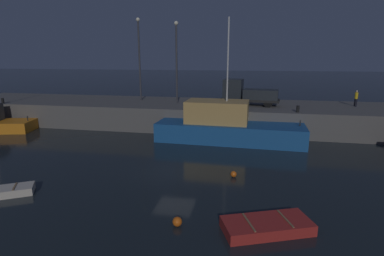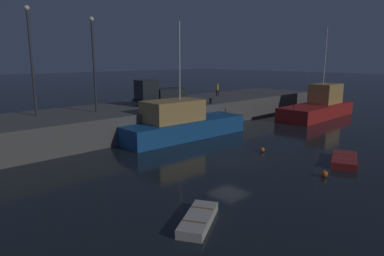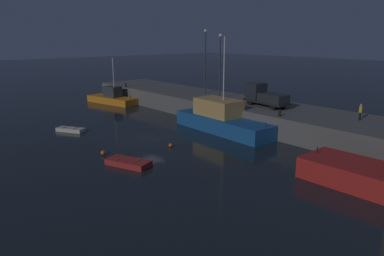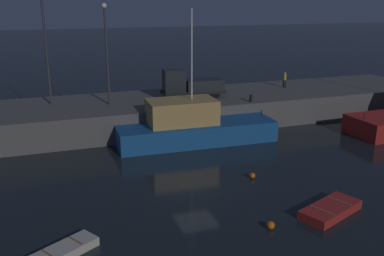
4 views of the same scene
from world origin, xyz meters
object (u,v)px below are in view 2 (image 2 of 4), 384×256
Objects in this scene: fishing_trawler_red at (319,106)px; fishing_boat_blue at (180,123)px; mooring_buoy_near at (324,174)px; mooring_buoy_mid at (262,150)px; bollard_central at (211,101)px; lamp_post_west at (31,54)px; utility_truck at (158,93)px; lamp_post_east at (94,58)px; dockworker at (217,89)px; rowboat_white_mid at (344,160)px; dinghy_orange_near at (198,219)px.

fishing_trawler_red is 0.98× the size of fishing_boat_blue.
mooring_buoy_near is 1.12× the size of mooring_buoy_mid.
mooring_buoy_mid is at bearing -116.12° from bollard_central.
fishing_trawler_red is 24.33m from mooring_buoy_near.
lamp_post_west reaches higher than utility_truck.
bollard_central reaches higher than mooring_buoy_near.
lamp_post_east is (-26.48, 8.85, 6.07)m from fishing_trawler_red.
lamp_post_west is 23.70m from dockworker.
bollard_central is (3.40, 16.38, 2.53)m from rowboat_white_mid.
rowboat_white_mid is at bearing -78.45° from fishing_boat_blue.
dinghy_orange_near reaches higher than mooring_buoy_near.
dockworker is at bearing 4.55° from lamp_post_east.
dinghy_orange_near is 23.63m from bollard_central.
fishing_boat_blue is at bearing -162.74° from bollard_central.
dockworker reaches higher than mooring_buoy_mid.
bollard_central is (7.32, 16.74, 2.56)m from mooring_buoy_near.
dockworker is at bearing 27.72° from fishing_boat_blue.
dockworker is (12.65, 6.65, 2.09)m from fishing_boat_blue.
bollard_central is at bearing -16.40° from lamp_post_west.
lamp_post_east is at bearing 161.52° from fishing_trawler_red.
dinghy_orange_near is 2.08× the size of dockworker.
rowboat_white_mid is (14.12, -0.73, 0.03)m from dinghy_orange_near.
lamp_post_west reaches higher than mooring_buoy_mid.
lamp_post_east is at bearing 165.25° from bollard_central.
lamp_post_west is at bearing 161.22° from fishing_trawler_red.
dinghy_orange_near is (-31.82, -10.00, -1.15)m from fishing_trawler_red.
lamp_post_east reaches higher than dockworker.
rowboat_white_mid is at bearing -73.16° from mooring_buoy_mid.
lamp_post_east is 1.39× the size of utility_truck.
fishing_boat_blue is 9.91m from lamp_post_east.
lamp_post_east is (-4.85, 19.95, 7.22)m from mooring_buoy_near.
mooring_buoy_mid is at bearing -63.00° from lamp_post_east.
lamp_post_west is at bearing 172.55° from utility_truck.
lamp_post_west is (-13.59, 21.38, 7.53)m from rowboat_white_mid.
dockworker reaches higher than mooring_buoy_near.
fishing_trawler_red reaches higher than utility_truck.
lamp_post_east is 18.97m from dockworker.
lamp_post_west is (-9.67, 21.74, 7.56)m from mooring_buoy_near.
mooring_buoy_near is (-21.62, -11.10, -1.15)m from fishing_trawler_red.
fishing_boat_blue reaches higher than mooring_buoy_near.
fishing_boat_blue reaches higher than rowboat_white_mid.
rowboat_white_mid reaches higher than mooring_buoy_near.
mooring_buoy_near is (-0.97, -14.77, -1.11)m from fishing_boat_blue.
rowboat_white_mid is (2.94, -14.41, -1.08)m from fishing_boat_blue.
utility_truck is at bearing 56.03° from dinghy_orange_near.
rowboat_white_mid is 2.52× the size of dockworker.
dinghy_orange_near is at bearing -157.56° from mooring_buoy_mid.
utility_truck is at bearing 72.87° from fishing_boat_blue.
rowboat_white_mid is 22.63m from lamp_post_east.
dinghy_orange_near is at bearing -138.24° from bollard_central.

